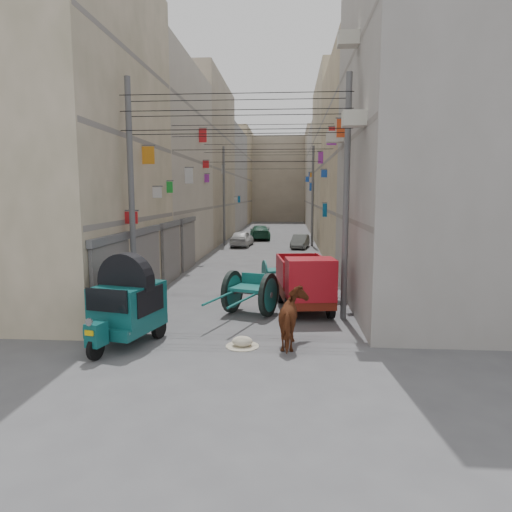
# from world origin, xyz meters

# --- Properties ---
(ground) EXTENTS (140.00, 140.00, 0.00)m
(ground) POSITION_xyz_m (0.00, 0.00, 0.00)
(ground) COLOR #4B4B4E
(ground) RESTS_ON ground
(building_row_left) EXTENTS (8.00, 62.00, 14.00)m
(building_row_left) POSITION_xyz_m (-8.00, 34.13, 6.46)
(building_row_left) COLOR beige
(building_row_left) RESTS_ON ground
(building_row_right) EXTENTS (8.00, 62.00, 14.00)m
(building_row_right) POSITION_xyz_m (8.00, 34.13, 6.46)
(building_row_right) COLOR gray
(building_row_right) RESTS_ON ground
(end_cap_building) EXTENTS (22.00, 10.00, 13.00)m
(end_cap_building) POSITION_xyz_m (0.00, 66.00, 6.50)
(end_cap_building) COLOR tan
(end_cap_building) RESTS_ON ground
(shutters_left) EXTENTS (0.18, 14.40, 2.88)m
(shutters_left) POSITION_xyz_m (-3.92, 10.38, 1.49)
(shutters_left) COLOR #47484C
(shutters_left) RESTS_ON ground
(signboards) EXTENTS (8.22, 40.52, 5.67)m
(signboards) POSITION_xyz_m (-0.01, 21.66, 3.43)
(signboards) COLOR orange
(signboards) RESTS_ON ground
(ac_units) EXTENTS (0.70, 6.55, 3.35)m
(ac_units) POSITION_xyz_m (3.65, 7.67, 7.43)
(ac_units) COLOR beige
(ac_units) RESTS_ON ground
(utility_poles) EXTENTS (7.40, 22.20, 8.00)m
(utility_poles) POSITION_xyz_m (0.00, 17.00, 4.00)
(utility_poles) COLOR #565658
(utility_poles) RESTS_ON ground
(overhead_cables) EXTENTS (7.40, 22.52, 1.12)m
(overhead_cables) POSITION_xyz_m (0.00, 14.40, 6.77)
(overhead_cables) COLOR black
(overhead_cables) RESTS_ON ground
(auto_rickshaw) EXTENTS (2.02, 2.87, 1.95)m
(auto_rickshaw) POSITION_xyz_m (-2.76, 2.92, 1.15)
(auto_rickshaw) COLOR black
(auto_rickshaw) RESTS_ON ground
(tonga_cart) EXTENTS (2.26, 3.54, 1.50)m
(tonga_cart) POSITION_xyz_m (0.41, 6.28, 0.78)
(tonga_cart) COLOR black
(tonga_cart) RESTS_ON ground
(mini_truck) EXTENTS (2.10, 3.84, 2.06)m
(mini_truck) POSITION_xyz_m (2.36, 6.61, 0.99)
(mini_truck) COLOR black
(mini_truck) RESTS_ON ground
(second_cart) EXTENTS (1.61, 1.50, 1.20)m
(second_cart) POSITION_xyz_m (1.27, 11.38, 0.64)
(second_cart) COLOR #155E58
(second_cart) RESTS_ON ground
(feed_sack) EXTENTS (0.57, 0.46, 0.29)m
(feed_sack) POSITION_xyz_m (0.49, 2.85, 0.14)
(feed_sack) COLOR #BFB59E
(feed_sack) RESTS_ON ground
(horse) EXTENTS (0.86, 1.87, 1.57)m
(horse) POSITION_xyz_m (1.91, 3.00, 0.79)
(horse) COLOR brown
(horse) RESTS_ON ground
(distant_car_white) EXTENTS (1.82, 3.89, 1.29)m
(distant_car_white) POSITION_xyz_m (-2.06, 27.27, 0.64)
(distant_car_white) COLOR #B9B9B9
(distant_car_white) RESTS_ON ground
(distant_car_grey) EXTENTS (1.64, 3.37, 1.06)m
(distant_car_grey) POSITION_xyz_m (2.60, 26.31, 0.53)
(distant_car_grey) COLOR #515553
(distant_car_grey) RESTS_ON ground
(distant_car_green) EXTENTS (2.26, 4.67, 1.31)m
(distant_car_green) POSITION_xyz_m (-0.98, 33.23, 0.65)
(distant_car_green) COLOR #1A4D37
(distant_car_green) RESTS_ON ground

